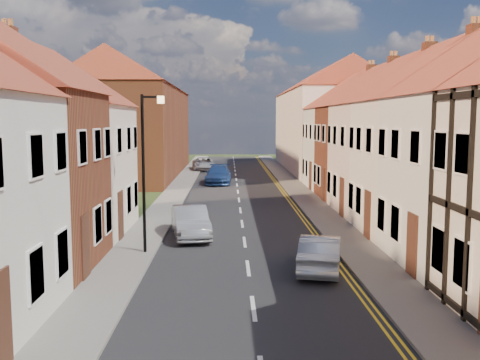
{
  "coord_description": "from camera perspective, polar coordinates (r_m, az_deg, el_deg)",
  "views": [
    {
      "loc": [
        -0.68,
        -0.2,
        5.17
      ],
      "look_at": [
        -0.08,
        27.24,
        2.08
      ],
      "focal_mm": 40.0,
      "sensor_mm": 36.0,
      "label": 1
    }
  ],
  "objects": [
    {
      "name": "cottage_r_cream_far",
      "position": [
        41.13,
        12.85,
        5.3
      ],
      "size": [
        8.3,
        6.0,
        9.0
      ],
      "color": "silver",
      "rests_on": "ground"
    },
    {
      "name": "car_mid_b",
      "position": [
        18.72,
        8.56,
        -7.68
      ],
      "size": [
        2.13,
        4.02,
        1.26
      ],
      "primitive_type": "imported",
      "rotation": [
        0.0,
        0.0,
        2.92
      ],
      "color": "#ABB0B3",
      "rests_on": "ground"
    },
    {
      "name": "pavement_right",
      "position": [
        31.05,
        8.19,
        -3.11
      ],
      "size": [
        1.8,
        90.0,
        0.12
      ],
      "primitive_type": "cube",
      "color": "slate",
      "rests_on": "ground"
    },
    {
      "name": "cottage_l_pink",
      "position": [
        25.56,
        -21.02,
        4.21
      ],
      "size": [
        8.3,
        6.3,
        8.8
      ],
      "color": "beige",
      "rests_on": "ground"
    },
    {
      "name": "block_right_far",
      "position": [
        56.09,
        9.06,
        6.48
      ],
      "size": [
        8.3,
        24.2,
        10.5
      ],
      "color": "beige",
      "rests_on": "ground"
    },
    {
      "name": "car_mid",
      "position": [
        23.74,
        -5.31,
        -4.49
      ],
      "size": [
        2.13,
        4.34,
        1.37
      ],
      "primitive_type": "imported",
      "rotation": [
        0.0,
        0.0,
        0.17
      ],
      "color": "gray",
      "rests_on": "ground"
    },
    {
      "name": "block_left_far",
      "position": [
        50.93,
        -11.07,
        6.45
      ],
      "size": [
        8.3,
        24.2,
        10.5
      ],
      "color": "brown",
      "rests_on": "ground"
    },
    {
      "name": "lamppost",
      "position": [
        20.51,
        -10.04,
        1.76
      ],
      "size": [
        0.88,
        0.15,
        6.0
      ],
      "color": "black",
      "rests_on": "pavement_left"
    },
    {
      "name": "road",
      "position": [
        30.64,
        0.04,
        -3.27
      ],
      "size": [
        7.0,
        90.0,
        0.02
      ],
      "primitive_type": "cube",
      "color": "black",
      "rests_on": "ground"
    },
    {
      "name": "cottage_r_pink",
      "position": [
        30.77,
        17.74,
        4.83
      ],
      "size": [
        8.3,
        6.0,
        9.0
      ],
      "color": "#B7A791",
      "rests_on": "ground"
    },
    {
      "name": "car_far",
      "position": [
        43.56,
        -2.32,
        0.56
      ],
      "size": [
        2.17,
        5.04,
        1.45
      ],
      "primitive_type": "imported",
      "rotation": [
        0.0,
        0.0,
        -0.03
      ],
      "color": "navy",
      "rests_on": "ground"
    },
    {
      "name": "cottage_r_cream_mid",
      "position": [
        25.72,
        21.65,
        4.44
      ],
      "size": [
        8.3,
        5.2,
        9.0
      ],
      "color": "beige",
      "rests_on": "ground"
    },
    {
      "name": "car_distant",
      "position": [
        54.88,
        -3.88,
        1.71
      ],
      "size": [
        2.71,
        5.02,
        1.34
      ],
      "primitive_type": "imported",
      "rotation": [
        0.0,
        0.0,
        0.1
      ],
      "color": "#ACADB4",
      "rests_on": "ground"
    },
    {
      "name": "pavement_left",
      "position": [
        30.85,
        -8.17,
        -3.17
      ],
      "size": [
        1.8,
        90.0,
        0.12
      ],
      "primitive_type": "cube",
      "color": "slate",
      "rests_on": "ground"
    },
    {
      "name": "cottage_r_white_far",
      "position": [
        35.92,
        14.94,
        5.11
      ],
      "size": [
        8.3,
        5.2,
        9.0
      ],
      "color": "brown",
      "rests_on": "ground"
    }
  ]
}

